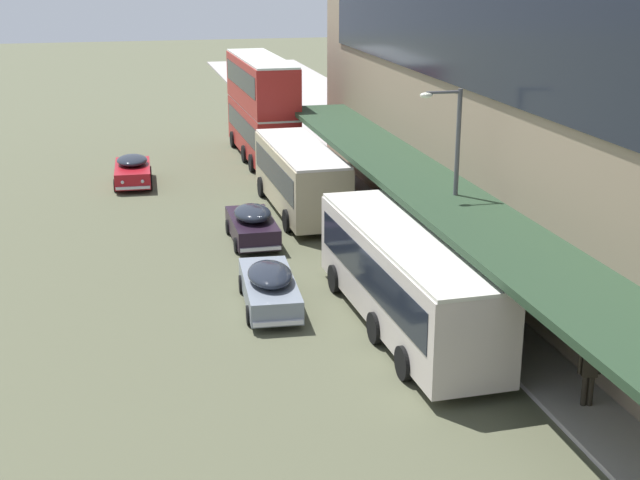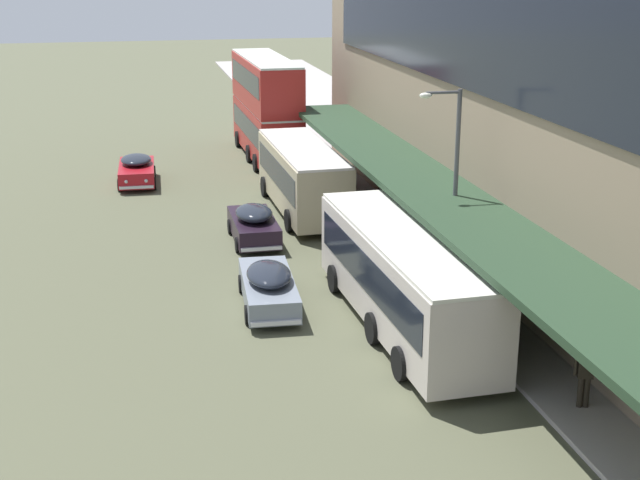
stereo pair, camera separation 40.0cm
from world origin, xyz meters
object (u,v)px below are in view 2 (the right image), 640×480
(sedan_second_mid, at_px, (268,286))
(sedan_lead_near, at_px, (254,224))
(sedan_lead_mid, at_px, (137,170))
(pedestrian_at_kerb, at_px, (585,371))
(transit_bus_kerbside_rear, at_px, (303,174))
(transit_bus_kerbside_far, at_px, (266,105))
(transit_bus_kerbside_front, at_px, (404,275))
(street_lamp, at_px, (451,176))

(sedan_second_mid, distance_m, sedan_lead_near, 7.36)
(sedan_lead_mid, bearing_deg, pedestrian_at_kerb, -68.50)
(transit_bus_kerbside_rear, height_order, transit_bus_kerbside_far, transit_bus_kerbside_far)
(sedan_lead_near, bearing_deg, transit_bus_kerbside_front, -71.76)
(transit_bus_kerbside_rear, relative_size, transit_bus_kerbside_far, 0.88)
(sedan_second_mid, distance_m, street_lamp, 7.32)
(transit_bus_kerbside_front, relative_size, sedan_second_mid, 2.21)
(transit_bus_kerbside_far, distance_m, street_lamp, 23.67)
(transit_bus_kerbside_far, bearing_deg, transit_bus_kerbside_rear, -90.95)
(pedestrian_at_kerb, distance_m, street_lamp, 9.58)
(transit_bus_kerbside_far, relative_size, pedestrian_at_kerb, 5.84)
(transit_bus_kerbside_rear, bearing_deg, transit_bus_kerbside_front, -88.24)
(transit_bus_kerbside_front, distance_m, street_lamp, 4.46)
(transit_bus_kerbside_rear, xyz_separation_m, sedan_second_mid, (-3.46, -11.45, -1.05))
(transit_bus_kerbside_rear, distance_m, pedestrian_at_kerb, 20.85)
(transit_bus_kerbside_far, height_order, pedestrian_at_kerb, transit_bus_kerbside_far)
(transit_bus_kerbside_front, xyz_separation_m, sedan_second_mid, (-3.90, 2.83, -1.08))
(transit_bus_kerbside_front, xyz_separation_m, street_lamp, (2.51, 2.77, 2.44))
(sedan_lead_mid, bearing_deg, sedan_lead_near, -67.92)
(transit_bus_kerbside_far, distance_m, sedan_lead_near, 16.57)
(transit_bus_kerbside_rear, relative_size, sedan_lead_near, 2.14)
(transit_bus_kerbside_rear, height_order, sedan_lead_mid, transit_bus_kerbside_rear)
(sedan_lead_mid, bearing_deg, transit_bus_kerbside_front, -69.71)
(transit_bus_kerbside_rear, relative_size, street_lamp, 1.35)
(transit_bus_kerbside_front, xyz_separation_m, sedan_lead_near, (-3.35, 10.16, -1.04))
(sedan_lead_mid, xyz_separation_m, street_lamp, (10.46, -18.72, 3.52))
(transit_bus_kerbside_front, bearing_deg, transit_bus_kerbside_far, 90.52)
(transit_bus_kerbside_front, relative_size, transit_bus_kerbside_rear, 1.16)
(transit_bus_kerbside_front, relative_size, sedan_lead_mid, 2.41)
(transit_bus_kerbside_rear, bearing_deg, street_lamp, -75.62)
(street_lamp, bearing_deg, sedan_lead_mid, 119.18)
(sedan_second_mid, relative_size, pedestrian_at_kerb, 2.72)
(transit_bus_kerbside_far, relative_size, sedan_second_mid, 2.15)
(transit_bus_kerbside_front, height_order, sedan_lead_mid, transit_bus_kerbside_front)
(transit_bus_kerbside_rear, height_order, pedestrian_at_kerb, transit_bus_kerbside_rear)
(sedan_lead_near, xyz_separation_m, pedestrian_at_kerb, (6.35, -16.45, 0.39))
(transit_bus_kerbside_rear, bearing_deg, sedan_second_mid, -106.84)
(transit_bus_kerbside_far, height_order, sedan_lead_mid, transit_bus_kerbside_far)
(transit_bus_kerbside_front, xyz_separation_m, transit_bus_kerbside_rear, (-0.44, 14.27, -0.03))
(street_lamp, bearing_deg, sedan_lead_near, 128.39)
(sedan_second_mid, height_order, pedestrian_at_kerb, pedestrian_at_kerb)
(sedan_lead_near, height_order, pedestrian_at_kerb, pedestrian_at_kerb)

